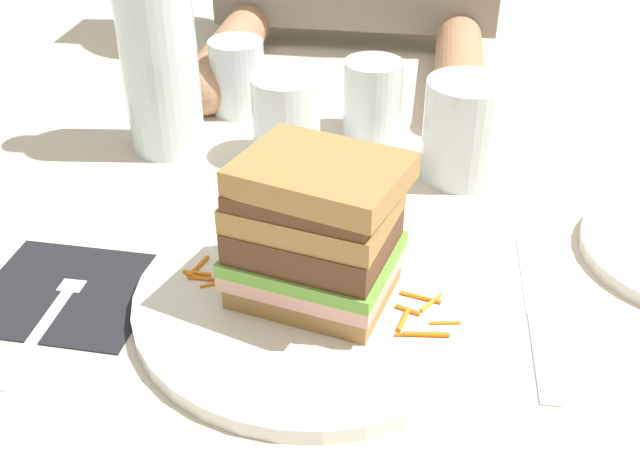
{
  "coord_description": "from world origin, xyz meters",
  "views": [
    {
      "loc": [
        0.06,
        -0.48,
        0.38
      ],
      "look_at": [
        -0.02,
        0.01,
        0.05
      ],
      "focal_mm": 42.4,
      "sensor_mm": 36.0,
      "label": 1
    }
  ],
  "objects": [
    {
      "name": "empty_tumbler_2",
      "position": [
        0.0,
        0.3,
        0.04
      ],
      "size": [
        0.06,
        0.06,
        0.08
      ],
      "primitive_type": "cylinder",
      "color": "silver",
      "rests_on": "ground_plane"
    },
    {
      "name": "fork",
      "position": [
        -0.22,
        -0.06,
        0.0
      ],
      "size": [
        0.02,
        0.17,
        0.0
      ],
      "color": "silver",
      "rests_on": "napkin_dark"
    },
    {
      "name": "ground_plane",
      "position": [
        0.0,
        0.0,
        0.0
      ],
      "size": [
        3.0,
        3.0,
        0.0
      ],
      "primitive_type": "plane",
      "color": "beige"
    },
    {
      "name": "carrot_shred_8",
      "position": [
        0.06,
        -0.03,
        0.01
      ],
      "size": [
        0.02,
        0.01,
        0.0
      ],
      "primitive_type": "cylinder",
      "rotation": [
        0.0,
        1.57,
        5.92
      ],
      "color": "orange",
      "rests_on": "main_plate"
    },
    {
      "name": "carrot_shred_4",
      "position": [
        -0.11,
        -0.01,
        0.01
      ],
      "size": [
        0.02,
        0.01,
        0.0
      ],
      "primitive_type": "cylinder",
      "rotation": [
        0.0,
        1.57,
        6.03
      ],
      "color": "orange",
      "rests_on": "main_plate"
    },
    {
      "name": "carrot_shred_10",
      "position": [
        0.06,
        -0.04,
        0.01
      ],
      "size": [
        0.01,
        0.03,
        0.0
      ],
      "primitive_type": "cylinder",
      "rotation": [
        0.0,
        1.57,
        4.48
      ],
      "color": "orange",
      "rests_on": "main_plate"
    },
    {
      "name": "napkin_dark",
      "position": [
        -0.22,
        -0.03,
        0.0
      ],
      "size": [
        0.14,
        0.13,
        0.0
      ],
      "primitive_type": "cube",
      "rotation": [
        0.0,
        0.0,
        -0.03
      ],
      "color": "black",
      "rests_on": "ground_plane"
    },
    {
      "name": "juice_glass",
      "position": [
        0.1,
        0.21,
        0.04
      ],
      "size": [
        0.08,
        0.08,
        0.1
      ],
      "color": "white",
      "rests_on": "ground_plane"
    },
    {
      "name": "knife",
      "position": [
        0.16,
        -0.01,
        0.0
      ],
      "size": [
        0.02,
        0.2,
        0.0
      ],
      "color": "silver",
      "rests_on": "ground_plane"
    },
    {
      "name": "carrot_shred_7",
      "position": [
        0.07,
        -0.01,
        0.01
      ],
      "size": [
        0.03,
        0.01,
        0.0
      ],
      "primitive_type": "cylinder",
      "rotation": [
        0.0,
        1.57,
        6.05
      ],
      "color": "orange",
      "rests_on": "main_plate"
    },
    {
      "name": "empty_tumbler_1",
      "position": [
        -0.16,
        0.33,
        0.04
      ],
      "size": [
        0.06,
        0.06,
        0.09
      ],
      "primitive_type": "cylinder",
      "color": "silver",
      "rests_on": "ground_plane"
    },
    {
      "name": "carrot_shred_5",
      "position": [
        -0.11,
        0.0,
        0.01
      ],
      "size": [
        0.01,
        0.03,
        0.0
      ],
      "primitive_type": "cylinder",
      "rotation": [
        0.0,
        1.57,
        1.28
      ],
      "color": "orange",
      "rests_on": "main_plate"
    },
    {
      "name": "carrot_shred_9",
      "position": [
        0.09,
        -0.04,
        0.01
      ],
      "size": [
        0.02,
        0.01,
        0.0
      ],
      "primitive_type": "cylinder",
      "rotation": [
        0.0,
        1.57,
        0.18
      ],
      "color": "orange",
      "rests_on": "main_plate"
    },
    {
      "name": "carrot_shred_6",
      "position": [
        0.08,
        -0.02,
        0.01
      ],
      "size": [
        0.02,
        0.02,
        0.0
      ],
      "primitive_type": "cylinder",
      "rotation": [
        0.0,
        1.57,
        4.14
      ],
      "color": "orange",
      "rests_on": "main_plate"
    },
    {
      "name": "water_bottle",
      "position": [
        -0.21,
        0.23,
        0.13
      ],
      "size": [
        0.08,
        0.08,
        0.28
      ],
      "color": "silver",
      "rests_on": "ground_plane"
    },
    {
      "name": "carrot_shred_1",
      "position": [
        -0.09,
        -0.02,
        0.01
      ],
      "size": [
        0.02,
        0.01,
        0.0
      ],
      "primitive_type": "cylinder",
      "rotation": [
        0.0,
        1.57,
        3.6
      ],
      "color": "orange",
      "rests_on": "main_plate"
    },
    {
      "name": "carrot_shred_3",
      "position": [
        -0.08,
        -0.0,
        0.01
      ],
      "size": [
        0.02,
        0.0,
        0.0
      ],
      "primitive_type": "cylinder",
      "rotation": [
        0.0,
        1.57,
        0.03
      ],
      "color": "orange",
      "rests_on": "main_plate"
    },
    {
      "name": "main_plate",
      "position": [
        -0.02,
        -0.02,
        0.01
      ],
      "size": [
        0.28,
        0.28,
        0.01
      ],
      "primitive_type": "cylinder",
      "color": "white",
      "rests_on": "ground_plane"
    },
    {
      "name": "carrot_shred_12",
      "position": [
        0.07,
        -0.06,
        0.01
      ],
      "size": [
        0.03,
        0.01,
        0.0
      ],
      "primitive_type": "cylinder",
      "rotation": [
        0.0,
        1.57,
        3.35
      ],
      "color": "orange",
      "rests_on": "main_plate"
    },
    {
      "name": "sandwich",
      "position": [
        -0.01,
        -0.02,
        0.07
      ],
      "size": [
        0.14,
        0.12,
        0.12
      ],
      "color": "#A87A42",
      "rests_on": "main_plate"
    },
    {
      "name": "carrot_shred_2",
      "position": [
        -0.11,
        -0.02,
        0.01
      ],
      "size": [
        0.02,
        0.0,
        0.0
      ],
      "primitive_type": "cylinder",
      "rotation": [
        0.0,
        1.57,
        3.19
      ],
      "color": "orange",
      "rests_on": "main_plate"
    },
    {
      "name": "empty_tumbler_0",
      "position": [
        -0.08,
        0.23,
        0.04
      ],
      "size": [
        0.07,
        0.07,
        0.09
      ],
      "primitive_type": "cylinder",
      "color": "silver",
      "rests_on": "ground_plane"
    },
    {
      "name": "carrot_shred_11",
      "position": [
        0.07,
        -0.06,
        0.01
      ],
      "size": [
        0.03,
        0.01,
        0.0
      ],
      "primitive_type": "cylinder",
      "rotation": [
        0.0,
        1.57,
        0.11
      ],
      "color": "orange",
      "rests_on": "main_plate"
    },
    {
      "name": "carrot_shred_0",
      "position": [
        -0.11,
        -0.01,
        0.01
      ],
      "size": [
        0.02,
        0.0,
        0.0
      ],
      "primitive_type": "cylinder",
      "rotation": [
        0.0,
        1.57,
        3.1
      ],
      "color": "orange",
      "rests_on": "main_plate"
    }
  ]
}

